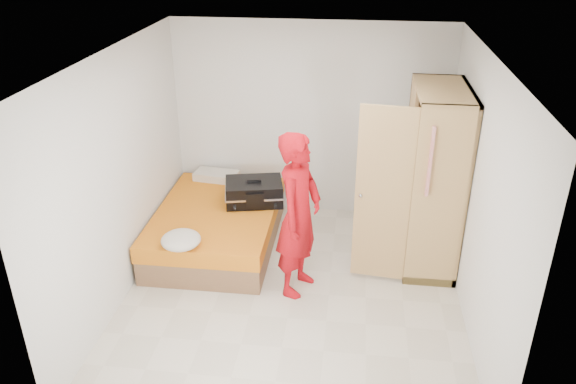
# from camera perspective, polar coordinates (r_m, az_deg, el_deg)

# --- Properties ---
(room) EXTENTS (4.00, 4.02, 2.60)m
(room) POSITION_cam_1_polar(r_m,az_deg,el_deg) (5.61, 0.51, 0.62)
(room) COLOR beige
(room) RESTS_ON ground
(bed) EXTENTS (1.42, 2.02, 0.50)m
(bed) POSITION_cam_1_polar(r_m,az_deg,el_deg) (7.05, -7.20, -3.50)
(bed) COLOR brown
(bed) RESTS_ON ground
(wardrobe) EXTENTS (1.17, 1.20, 2.10)m
(wardrobe) POSITION_cam_1_polar(r_m,az_deg,el_deg) (6.54, 14.12, 0.77)
(wardrobe) COLOR tan
(wardrobe) RESTS_ON ground
(person) EXTENTS (0.62, 0.77, 1.83)m
(person) POSITION_cam_1_polar(r_m,az_deg,el_deg) (5.87, 1.10, -2.35)
(person) COLOR red
(person) RESTS_ON ground
(suitcase) EXTENTS (0.81, 0.66, 0.31)m
(suitcase) POSITION_cam_1_polar(r_m,az_deg,el_deg) (7.00, -3.47, 0.01)
(suitcase) COLOR black
(suitcase) RESTS_ON bed
(round_cushion) EXTENTS (0.43, 0.43, 0.16)m
(round_cushion) POSITION_cam_1_polar(r_m,az_deg,el_deg) (6.19, -10.82, -4.80)
(round_cushion) COLOR beige
(round_cushion) RESTS_ON bed
(pillow) EXTENTS (0.62, 0.37, 0.11)m
(pillow) POSITION_cam_1_polar(r_m,az_deg,el_deg) (7.69, -7.27, 1.66)
(pillow) COLOR beige
(pillow) RESTS_ON bed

